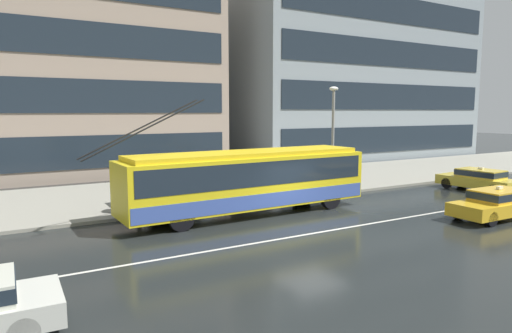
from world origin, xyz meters
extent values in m
plane|color=black|center=(0.00, 0.00, 0.00)|extent=(160.00, 160.00, 0.00)
cube|color=gray|center=(0.00, 9.47, 0.07)|extent=(80.00, 10.00, 0.14)
cube|color=silver|center=(0.00, -1.20, 0.00)|extent=(72.00, 0.14, 0.01)
cube|color=yellow|center=(-1.39, 2.87, 1.54)|extent=(11.60, 2.89, 2.24)
cube|color=yellow|center=(-1.39, 2.87, 2.75)|extent=(10.90, 2.61, 0.20)
cube|color=#1E2833|center=(-1.39, 2.87, 1.98)|extent=(11.14, 2.90, 1.03)
cube|color=#3F59AA|center=(-1.39, 2.87, 0.82)|extent=(11.49, 2.91, 0.63)
cube|color=#1E2833|center=(4.32, 3.06, 1.98)|extent=(0.19, 2.22, 1.12)
cube|color=black|center=(4.17, 3.05, 2.55)|extent=(0.22, 1.91, 0.28)
cylinder|color=black|center=(-6.13, 3.07, 3.97)|extent=(4.87, 0.22, 2.29)
cylinder|color=black|center=(-6.11, 2.37, 3.97)|extent=(4.87, 0.22, 2.29)
cylinder|color=black|center=(2.49, 4.11, 0.52)|extent=(1.05, 0.33, 1.04)
cylinder|color=black|center=(2.56, 1.89, 0.52)|extent=(1.05, 0.33, 1.04)
cylinder|color=black|center=(-5.12, 3.86, 0.52)|extent=(1.05, 0.33, 1.04)
cylinder|color=black|center=(-5.05, 1.65, 0.52)|extent=(1.05, 0.33, 1.04)
cube|color=yellow|center=(13.25, 1.47, 0.51)|extent=(2.09, 4.48, 0.55)
cube|color=gold|center=(13.26, 1.30, 1.02)|extent=(1.71, 2.46, 0.48)
cube|color=#1E2833|center=(13.26, 1.30, 1.05)|extent=(1.73, 2.50, 0.31)
cube|color=silver|center=(13.26, 1.30, 1.33)|extent=(0.18, 0.29, 0.12)
cylinder|color=black|center=(12.35, 2.86, 0.31)|extent=(0.24, 0.63, 0.62)
cylinder|color=black|center=(13.95, 2.96, 0.31)|extent=(0.24, 0.63, 0.62)
cylinder|color=black|center=(12.55, -0.02, 0.31)|extent=(0.24, 0.63, 0.62)
cylinder|color=black|center=(14.15, 0.09, 0.31)|extent=(0.24, 0.63, 0.62)
cube|color=yellow|center=(7.49, -3.25, 0.51)|extent=(4.47, 1.80, 0.55)
cube|color=gold|center=(7.67, -3.25, 1.02)|extent=(2.42, 1.52, 0.48)
cube|color=#1E2833|center=(7.67, -3.25, 1.05)|extent=(2.47, 1.54, 0.31)
cube|color=silver|center=(7.67, -3.25, 1.33)|extent=(0.28, 0.16, 0.12)
cylinder|color=black|center=(6.02, -3.99, 0.31)|extent=(0.62, 0.21, 0.62)
cylinder|color=black|center=(6.04, -2.46, 0.31)|extent=(0.62, 0.21, 0.62)
cylinder|color=black|center=(8.97, -2.50, 0.31)|extent=(0.62, 0.21, 0.62)
cylinder|color=black|center=(-10.84, -4.96, 0.31)|extent=(0.62, 0.21, 0.62)
cylinder|color=black|center=(-10.81, -3.32, 0.31)|extent=(0.62, 0.21, 0.62)
cylinder|color=gray|center=(-1.35, 5.27, 1.31)|extent=(0.08, 0.08, 2.34)
cylinder|color=gray|center=(-5.08, 5.27, 1.31)|extent=(0.08, 0.08, 2.34)
cylinder|color=gray|center=(-1.35, 6.67, 1.31)|extent=(0.08, 0.08, 2.34)
cylinder|color=gray|center=(-5.08, 6.67, 1.31)|extent=(0.08, 0.08, 2.34)
cube|color=#99ADB2|center=(-3.21, 6.67, 1.36)|extent=(3.54, 0.04, 1.87)
cube|color=#B2B2B7|center=(-3.21, 5.97, 2.52)|extent=(4.03, 1.70, 0.08)
cube|color=brown|center=(-3.21, 6.32, 0.59)|extent=(2.61, 0.36, 0.08)
cylinder|color=#1B304D|center=(-2.90, 6.89, 0.58)|extent=(0.14, 0.14, 0.88)
cylinder|color=#1B304D|center=(-3.01, 6.78, 0.58)|extent=(0.14, 0.14, 0.88)
cylinder|color=#4D5747|center=(-2.95, 6.84, 1.33)|extent=(0.51, 0.51, 0.61)
sphere|color=tan|center=(-2.95, 6.84, 1.74)|extent=(0.21, 0.21, 0.21)
cone|color=gold|center=(-2.87, 6.92, 2.03)|extent=(1.32, 1.32, 0.27)
cylinder|color=#333333|center=(-2.87, 6.92, 1.51)|extent=(0.02, 0.02, 0.76)
cylinder|color=#232625|center=(-5.67, 5.20, 0.56)|extent=(0.14, 0.14, 0.85)
cylinder|color=#232625|center=(-5.71, 5.36, 0.56)|extent=(0.14, 0.14, 0.85)
cylinder|color=#465058|center=(-5.69, 5.28, 1.29)|extent=(0.42, 0.42, 0.61)
sphere|color=tan|center=(-5.69, 5.28, 1.70)|extent=(0.20, 0.20, 0.20)
cone|color=black|center=(-5.67, 5.16, 1.98)|extent=(1.50, 1.50, 0.30)
cylinder|color=#333333|center=(-5.67, 5.16, 1.45)|extent=(0.02, 0.02, 0.74)
cylinder|color=#939494|center=(5.33, 5.13, 2.94)|extent=(0.16, 0.16, 5.61)
ellipsoid|color=silver|center=(5.33, 5.13, 5.87)|extent=(0.60, 0.32, 0.24)
cube|color=tan|center=(-5.88, 21.57, 12.63)|extent=(20.45, 10.92, 25.25)
cube|color=#1E2833|center=(-5.88, 16.08, 1.98)|extent=(19.22, 0.06, 2.16)
cube|color=#1E2833|center=(-5.88, 16.08, 5.59)|extent=(19.22, 0.06, 2.16)
cube|color=#1E2833|center=(-5.88, 16.08, 9.20)|extent=(19.22, 0.06, 2.16)
cube|color=#8C989E|center=(20.19, 21.39, 9.55)|extent=(25.50, 13.19, 19.09)
cube|color=#1E2833|center=(20.19, 14.77, 2.10)|extent=(23.97, 0.06, 2.29)
cube|color=#1E2833|center=(20.19, 14.77, 5.92)|extent=(23.97, 0.06, 2.29)
cube|color=#1E2833|center=(20.19, 14.77, 9.74)|extent=(23.97, 0.06, 2.29)
cube|color=#1E2833|center=(20.19, 14.77, 13.56)|extent=(23.97, 0.06, 2.29)
camera|label=1|loc=(-11.08, -14.51, 4.63)|focal=31.51mm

